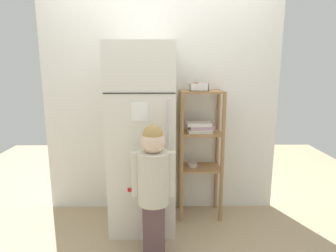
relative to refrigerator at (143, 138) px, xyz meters
name	(u,v)px	position (x,y,z in m)	size (l,w,h in m)	color
ground_plane	(161,223)	(0.17, -0.02, -0.89)	(6.00, 6.00, 0.00)	tan
kitchen_wall_back	(161,107)	(0.17, 0.35, 0.25)	(2.50, 0.03, 2.29)	silver
refrigerator	(143,138)	(0.00, 0.00, 0.00)	(0.62, 0.67, 1.79)	silver
child_standing	(153,178)	(0.12, -0.49, -0.21)	(0.36, 0.27, 1.13)	brown
pantry_shelf_unit	(200,140)	(0.58, 0.15, -0.06)	(0.44, 0.33, 1.34)	#9E7247
fruit_bin	(197,87)	(0.53, 0.16, 0.48)	(0.18, 0.19, 0.08)	white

